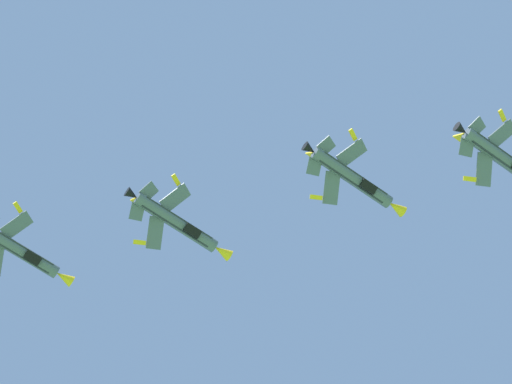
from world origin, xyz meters
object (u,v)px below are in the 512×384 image
Objects in this scene: fighter_jet_right_wing at (178,224)px; fighter_jet_left_outer at (19,250)px; fighter_jet_lead at (505,161)px; fighter_jet_left_wing at (354,179)px.

fighter_jet_left_outer reaches higher than fighter_jet_right_wing.
fighter_jet_lead is 18.95m from fighter_jet_left_wing.
fighter_jet_left_wing is 23.21m from fighter_jet_right_wing.
fighter_jet_left_outer is at bearing -138.60° from fighter_jet_left_wing.
fighter_jet_left_wing is (-17.96, -5.56, 2.33)m from fighter_jet_lead.
fighter_jet_left_outer reaches higher than fighter_jet_lead.
fighter_jet_left_wing is 44.62m from fighter_jet_left_outer.
fighter_jet_left_outer is (-43.08, -11.62, -0.58)m from fighter_jet_left_wing.
fighter_jet_right_wing is 1.00× the size of fighter_jet_left_outer.
fighter_jet_lead is at bearing 41.91° from fighter_jet_right_wing.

